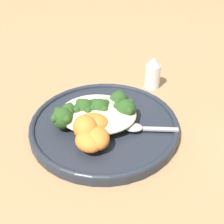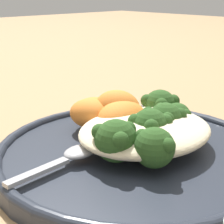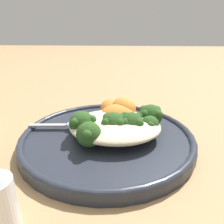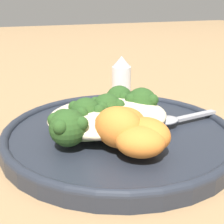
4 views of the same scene
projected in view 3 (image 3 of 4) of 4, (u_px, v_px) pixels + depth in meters
name	position (u px, v px, depth m)	size (l,w,h in m)	color
ground_plane	(100.00, 141.00, 0.39)	(4.00, 4.00, 0.00)	#9E7A51
plate	(107.00, 137.00, 0.38)	(0.30, 0.30, 0.02)	#232833
quinoa_mound	(115.00, 126.00, 0.36)	(0.15, 0.13, 0.03)	beige
broccoli_stalk_0	(85.00, 123.00, 0.36)	(0.09, 0.09, 0.04)	#ADC675
broccoli_stalk_1	(93.00, 132.00, 0.34)	(0.06, 0.11, 0.04)	#ADC675
broccoli_stalk_2	(113.00, 124.00, 0.36)	(0.04, 0.09, 0.04)	#ADC675
broccoli_stalk_3	(127.00, 123.00, 0.36)	(0.08, 0.08, 0.04)	#ADC675
broccoli_stalk_4	(136.00, 124.00, 0.37)	(0.11, 0.07, 0.03)	#ADC675
broccoli_stalk_5	(144.00, 117.00, 0.39)	(0.12, 0.04, 0.04)	#ADC675
sweet_potato_chunk_0	(111.00, 108.00, 0.43)	(0.05, 0.04, 0.03)	orange
sweet_potato_chunk_1	(118.00, 115.00, 0.40)	(0.06, 0.05, 0.04)	orange
sweet_potato_chunk_2	(119.00, 107.00, 0.44)	(0.05, 0.04, 0.03)	orange
sweet_potato_chunk_3	(123.00, 109.00, 0.41)	(0.06, 0.04, 0.04)	orange
spoon	(70.00, 124.00, 0.39)	(0.10, 0.03, 0.01)	#A3A3A8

